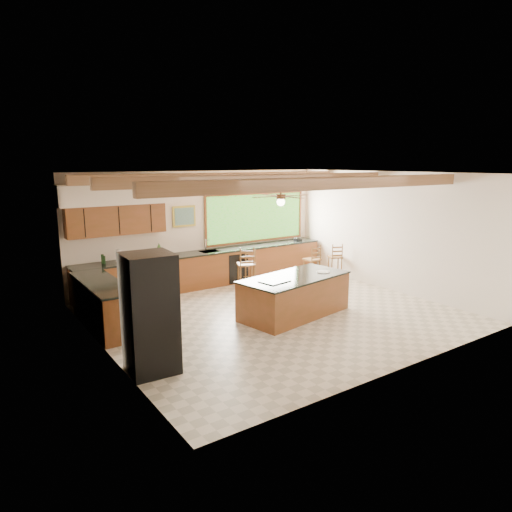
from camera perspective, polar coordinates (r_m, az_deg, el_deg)
ground at (r=9.92m, az=2.43°, el=-7.30°), size 7.20×7.20×0.00m
room_shell at (r=9.87m, az=-0.53°, el=5.79°), size 7.27×6.54×3.02m
counter_run at (r=11.46m, az=-8.45°, el=-2.39°), size 7.12×3.10×1.26m
island at (r=9.81m, az=4.83°, el=-4.94°), size 2.61×1.56×0.87m
refrigerator at (r=7.24m, az=-13.13°, el=-7.02°), size 0.77×0.76×1.89m
bar_stool_a at (r=11.37m, az=-1.09°, el=-1.17°), size 0.55×0.56×1.18m
bar_stool_b at (r=12.40m, az=7.19°, el=-0.53°), size 0.39×0.39×1.05m
bar_stool_c at (r=12.18m, az=-0.78°, el=-0.94°), size 0.42×0.42×0.95m
bar_stool_d at (r=12.99m, az=10.04°, el=-0.20°), size 0.47×0.48×1.00m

